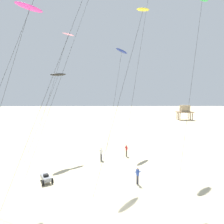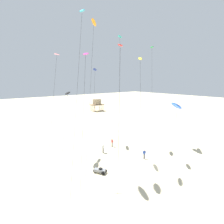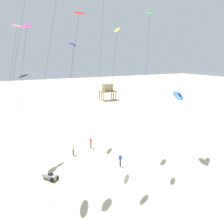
{
  "view_description": "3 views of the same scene",
  "coord_description": "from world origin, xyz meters",
  "px_view_note": "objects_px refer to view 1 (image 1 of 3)",
  "views": [
    {
      "loc": [
        -0.22,
        -14.51,
        8.64
      ],
      "look_at": [
        0.16,
        11.78,
        6.27
      ],
      "focal_mm": 30.81,
      "sensor_mm": 36.0,
      "label": 1
    },
    {
      "loc": [
        -22.54,
        -18.46,
        13.87
      ],
      "look_at": [
        1.96,
        11.56,
        7.27
      ],
      "focal_mm": 31.95,
      "sensor_mm": 36.0,
      "label": 2
    },
    {
      "loc": [
        -14.62,
        -25.7,
        14.27
      ],
      "look_at": [
        3.54,
        7.48,
        6.33
      ],
      "focal_mm": 44.76,
      "sensor_mm": 36.0,
      "label": 3
    }
  ],
  "objects_px": {
    "kite_flyer_nearest": "(126,150)",
    "kite_flyer_furthest": "(101,154)",
    "kite_green": "(202,0)",
    "kite_magenta": "(29,9)",
    "kite_navy": "(122,52)",
    "beach_buggy": "(46,178)",
    "stilt_house": "(185,110)",
    "kite_black": "(58,75)",
    "kite_yellow": "(143,12)",
    "kite_flyer_middle": "(138,175)",
    "kite_pink": "(67,38)"
  },
  "relations": [
    {
      "from": "kite_flyer_nearest",
      "to": "kite_flyer_furthest",
      "type": "relative_size",
      "value": 1.0
    },
    {
      "from": "kite_flyer_nearest",
      "to": "kite_flyer_furthest",
      "type": "height_order",
      "value": "same"
    },
    {
      "from": "kite_green",
      "to": "kite_flyer_furthest",
      "type": "height_order",
      "value": "kite_green"
    },
    {
      "from": "kite_green",
      "to": "kite_magenta",
      "type": "relative_size",
      "value": 1.18
    },
    {
      "from": "kite_magenta",
      "to": "kite_flyer_furthest",
      "type": "distance_m",
      "value": 18.13
    },
    {
      "from": "kite_navy",
      "to": "beach_buggy",
      "type": "distance_m",
      "value": 21.62
    },
    {
      "from": "kite_magenta",
      "to": "stilt_house",
      "type": "height_order",
      "value": "kite_magenta"
    },
    {
      "from": "kite_black",
      "to": "kite_yellow",
      "type": "bearing_deg",
      "value": -33.14
    },
    {
      "from": "kite_flyer_nearest",
      "to": "stilt_house",
      "type": "bearing_deg",
      "value": 58.88
    },
    {
      "from": "kite_black",
      "to": "stilt_house",
      "type": "height_order",
      "value": "kite_black"
    },
    {
      "from": "kite_navy",
      "to": "kite_flyer_nearest",
      "type": "height_order",
      "value": "kite_navy"
    },
    {
      "from": "stilt_house",
      "to": "kite_black",
      "type": "bearing_deg",
      "value": -130.4
    },
    {
      "from": "kite_flyer_middle",
      "to": "kite_black",
      "type": "bearing_deg",
      "value": 137.99
    },
    {
      "from": "kite_magenta",
      "to": "stilt_house",
      "type": "distance_m",
      "value": 58.45
    },
    {
      "from": "kite_pink",
      "to": "kite_flyer_furthest",
      "type": "relative_size",
      "value": 10.94
    },
    {
      "from": "kite_green",
      "to": "beach_buggy",
      "type": "xyz_separation_m",
      "value": [
        -17.5,
        -5.53,
        -19.54
      ]
    },
    {
      "from": "kite_flyer_middle",
      "to": "beach_buggy",
      "type": "distance_m",
      "value": 9.08
    },
    {
      "from": "kite_green",
      "to": "kite_flyer_furthest",
      "type": "xyz_separation_m",
      "value": [
        -12.26,
        0.72,
        -19.07
      ]
    },
    {
      "from": "kite_navy",
      "to": "stilt_house",
      "type": "relative_size",
      "value": 3.04
    },
    {
      "from": "kite_flyer_nearest",
      "to": "kite_green",
      "type": "bearing_deg",
      "value": -14.79
    },
    {
      "from": "kite_navy",
      "to": "kite_magenta",
      "type": "height_order",
      "value": "kite_magenta"
    },
    {
      "from": "kite_flyer_nearest",
      "to": "stilt_house",
      "type": "xyz_separation_m",
      "value": [
        23.54,
        39.01,
        2.62
      ]
    },
    {
      "from": "kite_flyer_furthest",
      "to": "stilt_house",
      "type": "relative_size",
      "value": 0.32
    },
    {
      "from": "kite_flyer_nearest",
      "to": "kite_flyer_middle",
      "type": "relative_size",
      "value": 1.0
    },
    {
      "from": "kite_black",
      "to": "kite_flyer_furthest",
      "type": "distance_m",
      "value": 12.12
    },
    {
      "from": "kite_black",
      "to": "kite_green",
      "type": "xyz_separation_m",
      "value": [
        18.16,
        -2.64,
        8.66
      ]
    },
    {
      "from": "kite_green",
      "to": "kite_flyer_furthest",
      "type": "distance_m",
      "value": 22.69
    },
    {
      "from": "kite_black",
      "to": "kite_magenta",
      "type": "distance_m",
      "value": 9.13
    },
    {
      "from": "kite_black",
      "to": "kite_flyer_furthest",
      "type": "relative_size",
      "value": 7.02
    },
    {
      "from": "beach_buggy",
      "to": "kite_navy",
      "type": "bearing_deg",
      "value": 57.6
    },
    {
      "from": "kite_magenta",
      "to": "stilt_house",
      "type": "relative_size",
      "value": 3.3
    },
    {
      "from": "stilt_house",
      "to": "kite_navy",
      "type": "bearing_deg",
      "value": -125.37
    },
    {
      "from": "kite_black",
      "to": "kite_magenta",
      "type": "relative_size",
      "value": 0.67
    },
    {
      "from": "kite_yellow",
      "to": "kite_flyer_middle",
      "type": "relative_size",
      "value": 10.55
    },
    {
      "from": "kite_yellow",
      "to": "kite_flyer_nearest",
      "type": "xyz_separation_m",
      "value": [
        -0.92,
        6.41,
        -15.96
      ]
    },
    {
      "from": "kite_yellow",
      "to": "stilt_house",
      "type": "distance_m",
      "value": 52.46
    },
    {
      "from": "kite_flyer_furthest",
      "to": "stilt_house",
      "type": "xyz_separation_m",
      "value": [
        27.03,
        40.61,
        2.62
      ]
    },
    {
      "from": "kite_navy",
      "to": "kite_magenta",
      "type": "distance_m",
      "value": 15.6
    },
    {
      "from": "kite_yellow",
      "to": "beach_buggy",
      "type": "bearing_deg",
      "value": -171.56
    },
    {
      "from": "kite_flyer_nearest",
      "to": "kite_navy",
      "type": "bearing_deg",
      "value": 94.46
    },
    {
      "from": "kite_navy",
      "to": "kite_flyer_middle",
      "type": "height_order",
      "value": "kite_navy"
    },
    {
      "from": "kite_yellow",
      "to": "kite_navy",
      "type": "height_order",
      "value": "kite_yellow"
    },
    {
      "from": "kite_pink",
      "to": "kite_black",
      "type": "bearing_deg",
      "value": -94.59
    },
    {
      "from": "kite_navy",
      "to": "kite_magenta",
      "type": "relative_size",
      "value": 0.92
    },
    {
      "from": "kite_pink",
      "to": "beach_buggy",
      "type": "relative_size",
      "value": 8.95
    },
    {
      "from": "kite_black",
      "to": "kite_flyer_nearest",
      "type": "xyz_separation_m",
      "value": [
        9.38,
        -0.32,
        -10.42
      ]
    },
    {
      "from": "kite_flyer_middle",
      "to": "stilt_house",
      "type": "distance_m",
      "value": 52.87
    },
    {
      "from": "kite_green",
      "to": "kite_magenta",
      "type": "xyz_separation_m",
      "value": [
        -18.91,
        -4.53,
        -3.04
      ]
    },
    {
      "from": "kite_yellow",
      "to": "kite_flyer_middle",
      "type": "xyz_separation_m",
      "value": [
        -0.6,
        -2.01,
        -15.96
      ]
    },
    {
      "from": "kite_green",
      "to": "kite_magenta",
      "type": "height_order",
      "value": "kite_green"
    }
  ]
}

